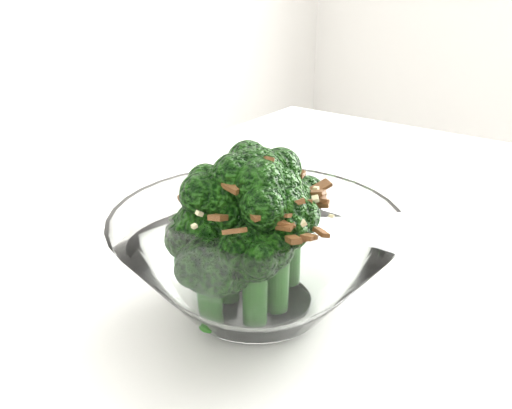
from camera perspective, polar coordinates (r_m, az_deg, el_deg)
table at (r=0.60m, az=4.23°, el=-13.19°), size 1.37×1.08×0.75m
broccoli_dish at (r=0.50m, az=-0.17°, el=-4.82°), size 0.25×0.25×0.15m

